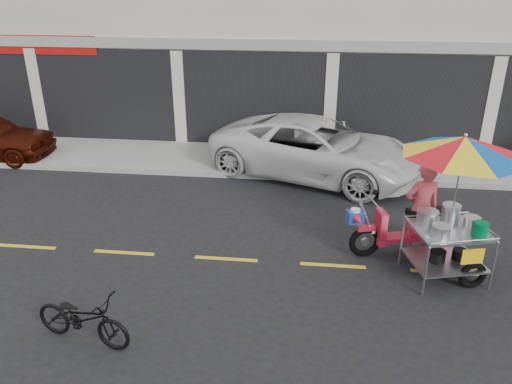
# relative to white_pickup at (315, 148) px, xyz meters

# --- Properties ---
(ground) EXTENTS (90.00, 90.00, 0.00)m
(ground) POSITION_rel_white_pickup_xyz_m (0.39, -4.48, -0.76)
(ground) COLOR black
(sidewalk) EXTENTS (45.00, 3.00, 0.15)m
(sidewalk) POSITION_rel_white_pickup_xyz_m (0.39, 1.02, -0.68)
(sidewalk) COLOR gray
(sidewalk) RESTS_ON ground
(centerline) EXTENTS (42.00, 0.10, 0.01)m
(centerline) POSITION_rel_white_pickup_xyz_m (0.39, -4.48, -0.75)
(centerline) COLOR gold
(centerline) RESTS_ON ground
(white_pickup) EXTENTS (5.98, 4.23, 1.51)m
(white_pickup) POSITION_rel_white_pickup_xyz_m (0.00, 0.00, 0.00)
(white_pickup) COLOR silver
(white_pickup) RESTS_ON ground
(near_bicycle) EXTENTS (1.64, 0.88, 0.82)m
(near_bicycle) POSITION_rel_white_pickup_xyz_m (-3.27, -6.97, -0.35)
(near_bicycle) COLOR black
(near_bicycle) RESTS_ON ground
(food_vendor_rig) EXTENTS (2.98, 2.45, 2.63)m
(food_vendor_rig) POSITION_rel_white_pickup_xyz_m (2.19, -4.27, 0.90)
(food_vendor_rig) COLOR black
(food_vendor_rig) RESTS_ON ground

